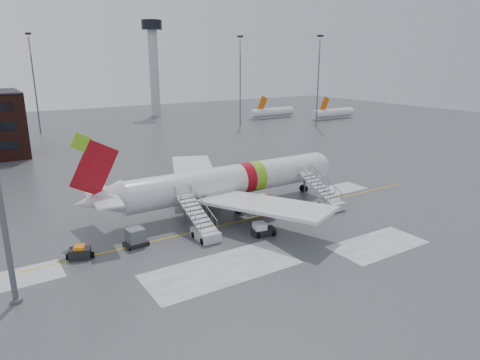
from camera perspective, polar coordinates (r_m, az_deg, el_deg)
ground at (r=49.74m, az=-2.27°, el=-5.54°), size 260.00×260.00×0.00m
airliner at (r=53.08m, az=-2.03°, el=-0.26°), size 35.03×32.97×11.18m
airstair_fwd at (r=55.29m, az=11.49°, el=-2.46°), size 2.05×7.70×3.48m
airstair_aft at (r=45.37m, az=-5.07°, el=-6.31°), size 2.05×7.70×3.48m
pushback_tug at (r=45.86m, az=2.98°, el=-6.61°), size 2.70×2.26×1.41m
uld_container at (r=44.50m, az=-13.76°, el=-7.48°), size 2.37×1.83×1.82m
baggage_tractor at (r=43.41m, az=-20.56°, el=-9.11°), size 2.64×1.78×1.29m
control_tower at (r=145.19m, az=-11.49°, el=15.76°), size 6.40×6.40×30.00m
light_mast_far_ne at (r=121.22m, az=0.03°, el=13.79°), size 1.20×1.20×24.25m
light_mast_far_n at (r=119.12m, az=-25.82°, el=12.23°), size 1.20×1.20×24.25m
light_mast_far_e at (r=119.91m, az=10.41°, el=13.52°), size 1.20×1.20×24.25m
distant_aircraft at (r=136.06m, az=6.93°, el=8.05°), size 35.00×18.00×8.00m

